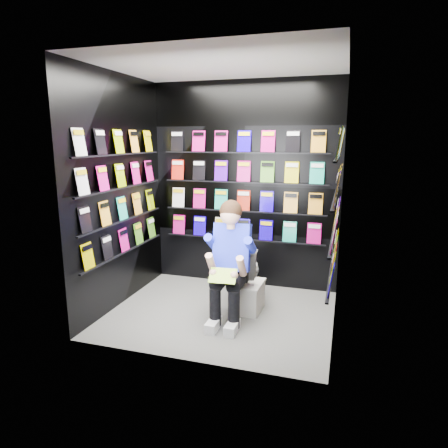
% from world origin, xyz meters
% --- Properties ---
extents(floor, '(2.40, 2.40, 0.00)m').
position_xyz_m(floor, '(0.00, 0.00, 0.00)').
color(floor, '#5E5E5B').
rests_on(floor, ground).
extents(ceiling, '(2.40, 2.40, 0.00)m').
position_xyz_m(ceiling, '(0.00, 0.00, 2.60)').
color(ceiling, white).
rests_on(ceiling, floor).
extents(wall_back, '(2.40, 0.04, 2.60)m').
position_xyz_m(wall_back, '(0.00, 1.00, 1.30)').
color(wall_back, black).
rests_on(wall_back, floor).
extents(wall_front, '(2.40, 0.04, 2.60)m').
position_xyz_m(wall_front, '(0.00, -1.00, 1.30)').
color(wall_front, black).
rests_on(wall_front, floor).
extents(wall_left, '(0.04, 2.00, 2.60)m').
position_xyz_m(wall_left, '(-1.20, 0.00, 1.30)').
color(wall_left, black).
rests_on(wall_left, floor).
extents(wall_right, '(0.04, 2.00, 2.60)m').
position_xyz_m(wall_right, '(1.20, 0.00, 1.30)').
color(wall_right, black).
rests_on(wall_right, floor).
extents(comics_back, '(2.10, 0.06, 1.37)m').
position_xyz_m(comics_back, '(0.00, 0.97, 1.31)').
color(comics_back, red).
rests_on(comics_back, wall_back).
extents(comics_left, '(0.06, 1.70, 1.37)m').
position_xyz_m(comics_left, '(-1.17, 0.00, 1.31)').
color(comics_left, red).
rests_on(comics_left, wall_left).
extents(comics_right, '(0.06, 1.70, 1.37)m').
position_xyz_m(comics_right, '(1.17, 0.00, 1.31)').
color(comics_right, red).
rests_on(comics_right, wall_right).
extents(toilet, '(0.49, 0.79, 0.73)m').
position_xyz_m(toilet, '(0.14, 0.35, 0.37)').
color(toilet, white).
rests_on(toilet, floor).
extents(longbox, '(0.23, 0.41, 0.30)m').
position_xyz_m(longbox, '(0.30, 0.17, 0.15)').
color(longbox, silver).
rests_on(longbox, floor).
extents(longbox_lid, '(0.25, 0.43, 0.03)m').
position_xyz_m(longbox_lid, '(0.30, 0.17, 0.31)').
color(longbox_lid, silver).
rests_on(longbox_lid, longbox).
extents(reader, '(0.58, 0.80, 1.38)m').
position_xyz_m(reader, '(0.14, -0.03, 0.77)').
color(reader, '#222FE2').
rests_on(reader, toilet).
extents(held_comic, '(0.28, 0.18, 0.11)m').
position_xyz_m(held_comic, '(0.14, -0.38, 0.58)').
color(held_comic, green).
rests_on(held_comic, reader).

